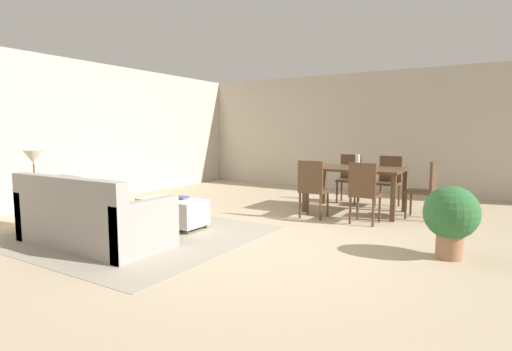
{
  "coord_description": "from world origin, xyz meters",
  "views": [
    {
      "loc": [
        2.37,
        -4.19,
        1.38
      ],
      "look_at": [
        -0.82,
        1.01,
        0.7
      ],
      "focal_mm": 28.0,
      "sensor_mm": 36.0,
      "label": 1
    }
  ],
  "objects_px": {
    "dining_table": "(355,173)",
    "vase_centerpiece": "(358,161)",
    "ottoman_table": "(172,211)",
    "book_on_ottoman": "(178,198)",
    "couch": "(91,221)",
    "side_table": "(36,197)",
    "dining_chair_near_left": "(312,186)",
    "dining_chair_head_east": "(426,186)",
    "potted_plant": "(451,216)",
    "dining_chair_near_right": "(364,190)",
    "table_lamp": "(33,158)",
    "dining_chair_far_left": "(349,175)",
    "dining_chair_far_right": "(389,178)"
  },
  "relations": [
    {
      "from": "dining_table",
      "to": "vase_centerpiece",
      "type": "relative_size",
      "value": 7.13
    },
    {
      "from": "ottoman_table",
      "to": "book_on_ottoman",
      "type": "height_order",
      "value": "book_on_ottoman"
    },
    {
      "from": "couch",
      "to": "dining_table",
      "type": "xyz_separation_m",
      "value": [
        2.11,
        3.62,
        0.38
      ]
    },
    {
      "from": "side_table",
      "to": "dining_chair_near_left",
      "type": "height_order",
      "value": "dining_chair_near_left"
    },
    {
      "from": "couch",
      "to": "book_on_ottoman",
      "type": "height_order",
      "value": "couch"
    },
    {
      "from": "ottoman_table",
      "to": "dining_chair_head_east",
      "type": "height_order",
      "value": "dining_chair_head_east"
    },
    {
      "from": "ottoman_table",
      "to": "potted_plant",
      "type": "distance_m",
      "value": 3.59
    },
    {
      "from": "dining_chair_near_right",
      "to": "book_on_ottoman",
      "type": "xyz_separation_m",
      "value": [
        -2.21,
        -1.56,
        -0.09
      ]
    },
    {
      "from": "book_on_ottoman",
      "to": "potted_plant",
      "type": "relative_size",
      "value": 0.33
    },
    {
      "from": "table_lamp",
      "to": "dining_chair_far_left",
      "type": "xyz_separation_m",
      "value": [
        2.99,
        4.45,
        -0.48
      ]
    },
    {
      "from": "table_lamp",
      "to": "dining_chair_near_right",
      "type": "xyz_separation_m",
      "value": [
        3.78,
        2.73,
        -0.48
      ]
    },
    {
      "from": "couch",
      "to": "dining_chair_far_right",
      "type": "relative_size",
      "value": 2.1
    },
    {
      "from": "ottoman_table",
      "to": "dining_chair_near_left",
      "type": "xyz_separation_m",
      "value": [
        1.47,
        1.59,
        0.28
      ]
    },
    {
      "from": "potted_plant",
      "to": "table_lamp",
      "type": "bearing_deg",
      "value": -162.02
    },
    {
      "from": "table_lamp",
      "to": "dining_table",
      "type": "height_order",
      "value": "table_lamp"
    },
    {
      "from": "table_lamp",
      "to": "dining_chair_near_left",
      "type": "distance_m",
      "value": 4.04
    },
    {
      "from": "table_lamp",
      "to": "dining_chair_far_left",
      "type": "distance_m",
      "value": 5.38
    },
    {
      "from": "vase_centerpiece",
      "to": "dining_chair_head_east",
      "type": "bearing_deg",
      "value": -2.34
    },
    {
      "from": "dining_chair_near_left",
      "to": "couch",
      "type": "bearing_deg",
      "value": -121.85
    },
    {
      "from": "side_table",
      "to": "dining_chair_far_right",
      "type": "distance_m",
      "value": 5.77
    },
    {
      "from": "dining_chair_near_left",
      "to": "dining_chair_far_right",
      "type": "distance_m",
      "value": 1.86
    },
    {
      "from": "side_table",
      "to": "dining_chair_far_right",
      "type": "relative_size",
      "value": 0.64
    },
    {
      "from": "dining_table",
      "to": "vase_centerpiece",
      "type": "height_order",
      "value": "vase_centerpiece"
    },
    {
      "from": "side_table",
      "to": "dining_chair_near_right",
      "type": "bearing_deg",
      "value": 35.83
    },
    {
      "from": "dining_chair_far_right",
      "to": "book_on_ottoman",
      "type": "relative_size",
      "value": 3.54
    },
    {
      "from": "couch",
      "to": "potted_plant",
      "type": "bearing_deg",
      "value": 24.06
    },
    {
      "from": "dining_chair_near_left",
      "to": "potted_plant",
      "type": "relative_size",
      "value": 1.16
    },
    {
      "from": "dining_chair_near_left",
      "to": "dining_chair_far_right",
      "type": "relative_size",
      "value": 1.0
    },
    {
      "from": "book_on_ottoman",
      "to": "potted_plant",
      "type": "bearing_deg",
      "value": 7.75
    },
    {
      "from": "couch",
      "to": "potted_plant",
      "type": "xyz_separation_m",
      "value": [
        3.78,
        1.69,
        0.18
      ]
    },
    {
      "from": "ottoman_table",
      "to": "vase_centerpiece",
      "type": "distance_m",
      "value": 3.21
    },
    {
      "from": "table_lamp",
      "to": "vase_centerpiece",
      "type": "bearing_deg",
      "value": 46.77
    },
    {
      "from": "side_table",
      "to": "vase_centerpiece",
      "type": "height_order",
      "value": "vase_centerpiece"
    },
    {
      "from": "potted_plant",
      "to": "ottoman_table",
      "type": "bearing_deg",
      "value": -171.43
    },
    {
      "from": "dining_table",
      "to": "potted_plant",
      "type": "xyz_separation_m",
      "value": [
        1.67,
        -1.93,
        -0.2
      ]
    },
    {
      "from": "dining_chair_far_left",
      "to": "vase_centerpiece",
      "type": "bearing_deg",
      "value": -63.85
    },
    {
      "from": "dining_chair_far_left",
      "to": "dining_chair_far_right",
      "type": "distance_m",
      "value": 0.77
    },
    {
      "from": "side_table",
      "to": "vase_centerpiece",
      "type": "distance_m",
      "value": 4.98
    },
    {
      "from": "dining_chair_far_right",
      "to": "dining_chair_head_east",
      "type": "xyz_separation_m",
      "value": [
        0.76,
        -0.81,
        0.0
      ]
    },
    {
      "from": "ottoman_table",
      "to": "side_table",
      "type": "relative_size",
      "value": 1.66
    },
    {
      "from": "side_table",
      "to": "table_lamp",
      "type": "bearing_deg",
      "value": 0.0
    },
    {
      "from": "dining_table",
      "to": "dining_chair_far_right",
      "type": "height_order",
      "value": "dining_chair_far_right"
    },
    {
      "from": "ottoman_table",
      "to": "couch",
      "type": "bearing_deg",
      "value": -101.64
    },
    {
      "from": "couch",
      "to": "dining_chair_far_right",
      "type": "bearing_deg",
      "value": 60.73
    },
    {
      "from": "couch",
      "to": "dining_chair_far_right",
      "type": "xyz_separation_m",
      "value": [
        2.48,
        4.43,
        0.23
      ]
    },
    {
      "from": "dining_table",
      "to": "dining_chair_head_east",
      "type": "bearing_deg",
      "value": 0.12
    },
    {
      "from": "ottoman_table",
      "to": "vase_centerpiece",
      "type": "height_order",
      "value": "vase_centerpiece"
    },
    {
      "from": "dining_chair_near_left",
      "to": "dining_chair_far_left",
      "type": "xyz_separation_m",
      "value": [
        0.02,
        1.76,
        0.0
      ]
    },
    {
      "from": "vase_centerpiece",
      "to": "book_on_ottoman",
      "type": "distance_m",
      "value": 3.09
    },
    {
      "from": "dining_chair_near_left",
      "to": "dining_chair_far_left",
      "type": "bearing_deg",
      "value": 89.5
    }
  ]
}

